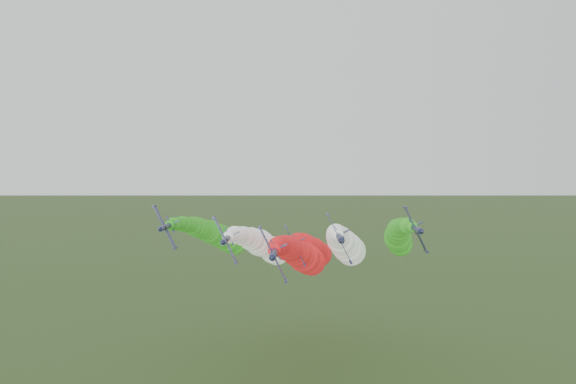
# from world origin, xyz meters

# --- Properties ---
(jet_lead) EXTENTS (12.26, 60.14, 17.09)m
(jet_lead) POSITION_xyz_m (-1.88, 19.10, 28.88)
(jet_lead) COLOR #121837
(jet_lead) RESTS_ON ground
(jet_inner_left) EXTENTS (12.48, 60.36, 17.30)m
(jet_inner_left) POSITION_xyz_m (-10.73, 34.02, 29.02)
(jet_inner_left) COLOR #121837
(jet_inner_left) RESTS_ON ground
(jet_inner_right) EXTENTS (12.72, 60.61, 17.55)m
(jet_inner_right) POSITION_xyz_m (8.60, 30.28, 29.67)
(jet_inner_right) COLOR #121837
(jet_inner_right) RESTS_ON ground
(jet_outer_left) EXTENTS (12.33, 60.21, 17.15)m
(jet_outer_left) POSITION_xyz_m (-22.67, 40.31, 30.54)
(jet_outer_left) COLOR #121837
(jet_outer_left) RESTS_ON ground
(jet_outer_right) EXTENTS (12.14, 60.02, 16.96)m
(jet_outer_right) POSITION_xyz_m (22.29, 36.85, 30.67)
(jet_outer_right) COLOR #121837
(jet_outer_right) RESTS_ON ground
(jet_trail) EXTENTS (12.54, 60.42, 17.36)m
(jet_trail) POSITION_xyz_m (1.16, 49.81, 25.94)
(jet_trail) COLOR #121837
(jet_trail) RESTS_ON ground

